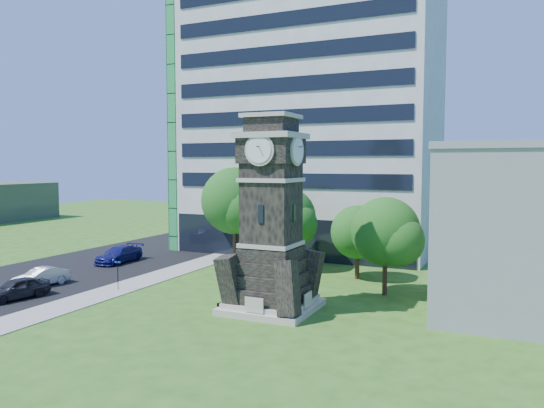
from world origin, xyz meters
The scene contains 15 objects.
ground centered at (0.00, 0.00, 0.00)m, with size 160.00×160.00×0.00m, color #2B5719.
sidewalk centered at (-9.50, 5.00, 0.03)m, with size 3.00×70.00×0.06m, color gray.
street centered at (-18.00, 5.00, 0.01)m, with size 14.00×80.00×0.02m, color black.
clock_tower centered at (3.00, 2.00, 5.28)m, with size 5.40×5.40×12.22m.
office_tall centered at (-3.20, 25.84, 14.22)m, with size 26.20×15.11×28.60m.
car_street_south centered at (-13.87, -2.80, 0.73)m, with size 1.72×4.29×1.46m, color black.
car_street_mid centered at (-15.48, 0.66, 0.69)m, with size 1.45×4.16×1.37m, color #A2A4AA.
car_street_north centered at (-16.60, 10.62, 0.76)m, with size 2.14×5.26×1.53m, color navy.
car_east_lot centered at (15.93, 4.36, 0.71)m, with size 2.37×5.13×1.43m, color #4D4D52.
park_bench centered at (1.12, 0.13, 0.44)m, with size 1.62×0.43×0.84m.
street_sign centered at (-9.31, 2.04, 1.38)m, with size 0.53×0.05×2.21m.
tree_nw centered at (-7.83, 17.22, 5.39)m, with size 7.14×6.49×8.87m.
tree_nc centered at (-1.23, 14.49, 4.40)m, with size 5.65×5.13×7.15m.
tree_ne centered at (5.51, 13.07, 3.62)m, with size 4.70×4.27×5.90m.
tree_east centered at (8.70, 8.76, 4.31)m, with size 5.28×4.80×6.90m.
Camera 1 is at (16.69, -27.80, 9.18)m, focal length 35.00 mm.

